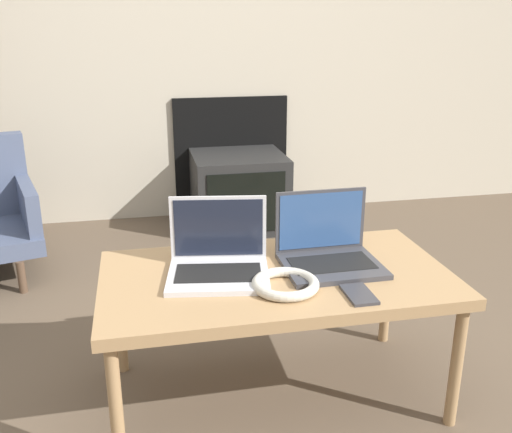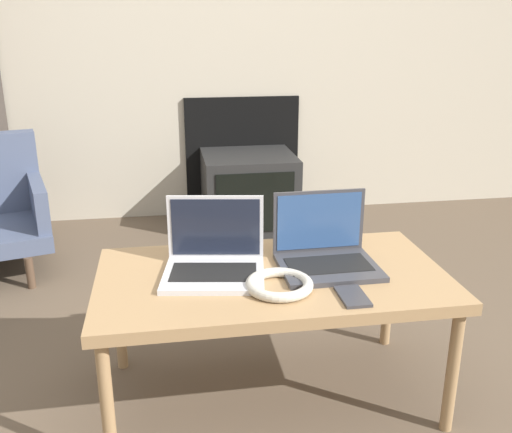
% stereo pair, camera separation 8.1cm
% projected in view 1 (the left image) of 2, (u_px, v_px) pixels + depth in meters
% --- Properties ---
extents(table, '(1.05, 0.57, 0.43)m').
position_uv_depth(table, '(276.00, 284.00, 1.73)').
color(table, '#9E7A51').
rests_on(table, ground_plane).
extents(laptop_left, '(0.33, 0.29, 0.22)m').
position_uv_depth(laptop_left, '(218.00, 259.00, 1.71)').
color(laptop_left, silver).
rests_on(laptop_left, table).
extents(laptop_right, '(0.30, 0.25, 0.22)m').
position_uv_depth(laptop_right, '(328.00, 250.00, 1.78)').
color(laptop_right, '#38383D').
rests_on(laptop_right, table).
extents(headphones, '(0.19, 0.19, 0.03)m').
position_uv_depth(headphones, '(286.00, 284.00, 1.62)').
color(headphones, beige).
rests_on(headphones, table).
extents(phone, '(0.07, 0.13, 0.01)m').
position_uv_depth(phone, '(359.00, 294.00, 1.58)').
color(phone, '#333338').
rests_on(phone, table).
extents(tv, '(0.52, 0.50, 0.43)m').
position_uv_depth(tv, '(239.00, 191.00, 3.33)').
color(tv, black).
rests_on(tv, ground_plane).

